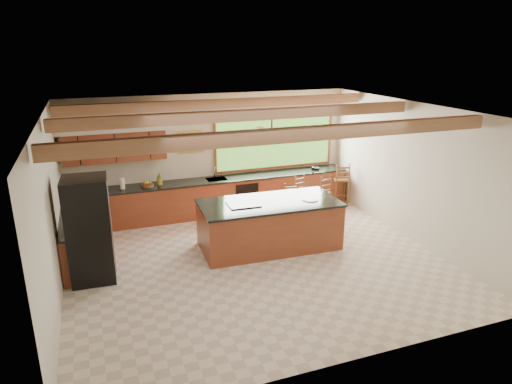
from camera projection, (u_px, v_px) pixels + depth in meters
name	position (u px, v px, depth m)	size (l,w,h in m)	color
ground	(257.00, 262.00, 9.11)	(7.20, 7.20, 0.00)	beige
room_shell	(237.00, 147.00, 8.95)	(7.27, 6.54, 3.02)	beige
counter_run	(188.00, 205.00, 10.94)	(7.12, 3.10, 1.23)	brown
island	(269.00, 224.00, 9.65)	(2.95, 1.47, 1.03)	brown
refrigerator	(89.00, 230.00, 8.16)	(0.80, 0.78, 1.95)	black
bar_stool_a	(291.00, 200.00, 10.75)	(0.47, 0.47, 1.09)	brown
bar_stool_b	(296.00, 190.00, 11.57)	(0.45, 0.45, 1.02)	brown
bar_stool_c	(321.00, 194.00, 11.00)	(0.53, 0.53, 1.18)	brown
bar_stool_d	(342.00, 180.00, 12.11)	(0.52, 0.52, 1.18)	brown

